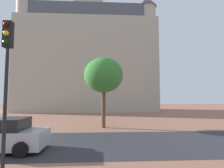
# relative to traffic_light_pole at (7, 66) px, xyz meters

# --- Properties ---
(ground_plane) EXTENTS (120.00, 120.00, 0.00)m
(ground_plane) POSITION_rel_traffic_light_pole_xyz_m (4.00, 4.27, -3.49)
(ground_plane) COLOR #93604C
(street_asphalt_strip) EXTENTS (120.00, 6.01, 0.00)m
(street_asphalt_strip) POSITION_rel_traffic_light_pole_xyz_m (4.00, 4.01, -3.49)
(street_asphalt_strip) COLOR #2D2D33
(street_asphalt_strip) RESTS_ON ground_plane
(landmark_building) EXTENTS (24.66, 10.40, 36.54)m
(landmark_building) POSITION_rel_traffic_light_pole_xyz_m (0.65, 28.70, 7.34)
(landmark_building) COLOR #B2A893
(landmark_building) RESTS_ON ground_plane
(traffic_light_pole) EXTENTS (0.28, 0.34, 5.03)m
(traffic_light_pole) POSITION_rel_traffic_light_pole_xyz_m (0.00, 0.00, 0.00)
(traffic_light_pole) COLOR black
(traffic_light_pole) RESTS_ON ground_plane
(tree_curb_far) EXTENTS (3.26, 3.26, 5.81)m
(tree_curb_far) POSITION_rel_traffic_light_pole_xyz_m (3.33, 9.08, 0.82)
(tree_curb_far) COLOR brown
(tree_curb_far) RESTS_ON ground_plane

